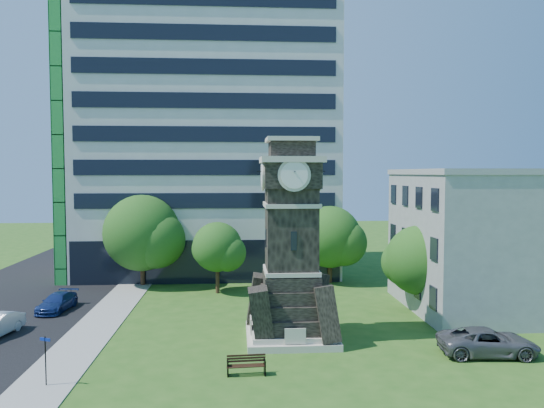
{
  "coord_description": "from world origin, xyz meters",
  "views": [
    {
      "loc": [
        -0.28,
        -29.71,
        10.13
      ],
      "look_at": [
        2.23,
        7.74,
        7.91
      ],
      "focal_mm": 35.0,
      "sensor_mm": 36.0,
      "label": 1
    }
  ],
  "objects": [
    {
      "name": "tree_nw",
      "position": [
        -8.66,
        18.12,
        4.57
      ],
      "size": [
        7.51,
        6.83,
        8.17
      ],
      "rotation": [
        0.0,
        0.0,
        -0.23
      ],
      "color": "#332114",
      "rests_on": "ground"
    },
    {
      "name": "tree_nc",
      "position": [
        -1.86,
        14.63,
        3.76
      ],
      "size": [
        4.61,
        4.19,
        6.01
      ],
      "rotation": [
        0.0,
        0.0,
        -0.35
      ],
      "color": "#332114",
      "rests_on": "ground"
    },
    {
      "name": "street_sign",
      "position": [
        -9.34,
        -4.47,
        1.51
      ],
      "size": [
        0.58,
        0.06,
        2.41
      ],
      "rotation": [
        0.0,
        0.0,
        -0.4
      ],
      "color": "black",
      "rests_on": "ground"
    },
    {
      "name": "ground",
      "position": [
        0.0,
        0.0,
        0.0
      ],
      "size": [
        160.0,
        160.0,
        0.0
      ],
      "primitive_type": "plane",
      "color": "#275418",
      "rests_on": "ground"
    },
    {
      "name": "car_east_lot",
      "position": [
        13.63,
        -1.7,
        0.75
      ],
      "size": [
        5.59,
        2.92,
        1.5
      ],
      "primitive_type": "imported",
      "rotation": [
        0.0,
        0.0,
        1.49
      ],
      "color": "#535358",
      "rests_on": "ground"
    },
    {
      "name": "sidewalk",
      "position": [
        -9.5,
        5.0,
        0.03
      ],
      "size": [
        3.0,
        70.0,
        0.06
      ],
      "primitive_type": "cube",
      "color": "gray",
      "rests_on": "ground"
    },
    {
      "name": "park_bench",
      "position": [
        0.17,
        -3.67,
        0.54
      ],
      "size": [
        1.96,
        0.52,
        1.01
      ],
      "rotation": [
        0.0,
        0.0,
        0.06
      ],
      "color": "black",
      "rests_on": "ground"
    },
    {
      "name": "tree_east",
      "position": [
        12.96,
        7.23,
        3.7
      ],
      "size": [
        5.53,
        5.03,
        6.37
      ],
      "rotation": [
        0.0,
        0.0,
        0.3
      ],
      "color": "#332114",
      "rests_on": "ground"
    },
    {
      "name": "office_tall",
      "position": [
        -3.2,
        25.84,
        14.22
      ],
      "size": [
        26.2,
        15.11,
        28.6
      ],
      "color": "silver",
      "rests_on": "ground"
    },
    {
      "name": "tree_ne",
      "position": [
        8.36,
        18.19,
        4.08
      ],
      "size": [
        6.25,
        5.69,
        7.1
      ],
      "rotation": [
        0.0,
        0.0,
        -0.28
      ],
      "color": "#332114",
      "rests_on": "ground"
    },
    {
      "name": "clock_tower",
      "position": [
        3.0,
        2.0,
        5.28
      ],
      "size": [
        5.4,
        5.4,
        12.22
      ],
      "color": "beige",
      "rests_on": "ground"
    },
    {
      "name": "car_street_north",
      "position": [
        -13.47,
        9.62,
        0.63
      ],
      "size": [
        2.26,
        4.5,
        1.25
      ],
      "primitive_type": "imported",
      "rotation": [
        0.0,
        0.0,
        -0.12
      ],
      "color": "navy",
      "rests_on": "ground"
    },
    {
      "name": "office_low",
      "position": [
        19.97,
        8.0,
        5.21
      ],
      "size": [
        15.2,
        12.2,
        10.4
      ],
      "color": "#9EA2A4",
      "rests_on": "ground"
    }
  ]
}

